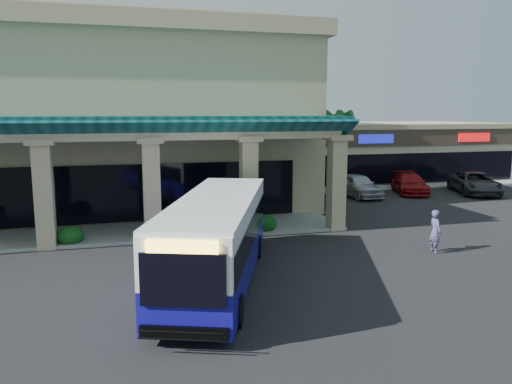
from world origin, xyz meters
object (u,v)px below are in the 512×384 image
object	(u,v)px
pedestrian	(435,231)
car_silver	(358,185)
transit_bus	(218,241)
car_gray	(475,183)
car_red	(410,183)

from	to	relation	value
pedestrian	car_silver	world-z (taller)	pedestrian
transit_bus	car_silver	distance (m)	19.72
transit_bus	pedestrian	distance (m)	9.63
car_silver	car_gray	xyz separation A→B (m)	(8.85, -0.98, -0.02)
pedestrian	car_silver	xyz separation A→B (m)	(3.27, 13.67, -0.11)
transit_bus	pedestrian	bearing A→B (deg)	27.99
car_silver	car_gray	size ratio (longest dim) A/B	0.84
pedestrian	car_gray	bearing A→B (deg)	-41.24
car_red	transit_bus	bearing A→B (deg)	-118.80
transit_bus	car_red	distance (m)	23.10
pedestrian	car_silver	distance (m)	14.06
car_red	car_gray	size ratio (longest dim) A/B	0.89
transit_bus	car_gray	size ratio (longest dim) A/B	1.90
car_red	car_gray	xyz separation A→B (m)	(4.46, -1.42, 0.06)
car_silver	car_red	bearing A→B (deg)	2.40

